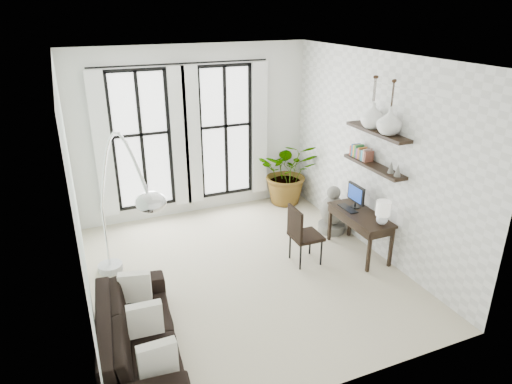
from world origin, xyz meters
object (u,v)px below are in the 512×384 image
desk_chair (301,232)px  buddha (332,212)px  sofa (138,334)px  plant (288,172)px  arc_lamp (119,173)px  desk (362,217)px

desk_chair → buddha: size_ratio=1.11×
buddha → sofa: bearing=-153.4°
sofa → buddha: (3.77, 1.89, 0.04)m
sofa → buddha: 4.22m
plant → desk_chair: plant is taller
desk_chair → arc_lamp: (-2.62, -0.07, 1.38)m
plant → desk: 2.39m
sofa → plant: (3.62, 3.37, 0.35)m
desk_chair → buddha: bearing=36.7°
arc_lamp → buddha: size_ratio=2.84×
desk_chair → buddha: (1.05, 0.76, -0.18)m
plant → desk: bearing=-86.9°
desk → buddha: bearing=88.6°
buddha → desk_chair: bearing=-144.1°
sofa → desk_chair: bearing=-62.5°
arc_lamp → plant: bearing=33.3°
arc_lamp → buddha: 4.07m
sofa → desk_chair: size_ratio=2.30×
arc_lamp → desk: bearing=-1.1°
sofa → buddha: bearing=-58.4°
buddha → arc_lamp: bearing=-167.2°
desk → plant: bearing=93.1°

